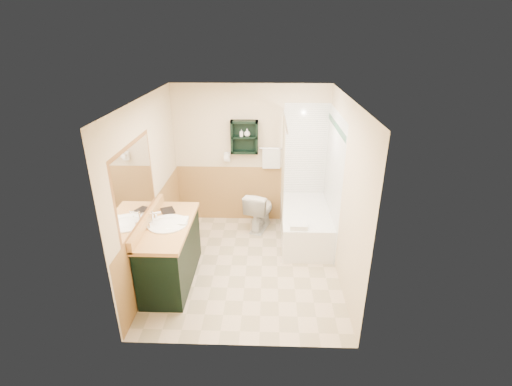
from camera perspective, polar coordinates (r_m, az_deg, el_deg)
The scene contains 25 objects.
floor at distance 5.54m, azimuth -1.47°, elevation -11.09°, with size 3.00×3.00×0.00m, color #CCB595.
back_wall at distance 6.37m, azimuth -0.79°, elevation 5.82°, with size 2.60×0.04×2.40m, color beige.
left_wall at distance 5.20m, azimuth -16.30°, elevation 0.57°, with size 0.04×3.00×2.40m, color beige.
right_wall at distance 5.05m, azimuth 13.52°, elevation 0.17°, with size 0.04×3.00×2.40m, color beige.
ceiling at distance 4.60m, azimuth -1.79°, elevation 14.46°, with size 2.60×3.00×0.04m, color white.
wainscot_left at distance 5.49m, azimuth -15.12°, elevation -6.17°, with size 2.98×2.98×1.00m, color #AE7D46, non-canonical shape.
wainscot_back at distance 6.59m, azimuth -0.77°, elevation -0.08°, with size 2.58×2.58×1.00m, color #AE7D46, non-canonical shape.
mirror_frame at distance 4.59m, azimuth -18.11°, elevation 1.29°, with size 1.30×1.30×1.00m, color brown, non-canonical shape.
mirror_glass at distance 4.59m, azimuth -18.05°, elevation 1.29°, with size 1.20×1.20×0.90m, color white, non-canonical shape.
tile_right at distance 5.78m, azimuth 11.65°, elevation 1.79°, with size 1.50×1.50×2.10m, color white, non-canonical shape.
tile_back at distance 6.41m, azimuth 8.41°, elevation 4.26°, with size 0.95×0.95×2.10m, color white, non-canonical shape.
tile_accent at distance 5.52m, azimuth 12.27°, elevation 10.00°, with size 1.50×1.50×0.10m, color #14482E, non-canonical shape.
wall_shelf at distance 6.17m, azimuth -1.80°, elevation 8.59°, with size 0.45×0.15×0.55m, color black.
hair_dryer at distance 6.32m, azimuth -4.47°, elevation 5.59°, with size 0.10×0.24×0.18m, color white, non-canonical shape.
towel_bar at distance 6.25m, azimuth 2.40°, elevation 6.89°, with size 0.40×0.06×0.40m, color white, non-canonical shape.
curtain_rod at distance 5.42m, azimuth 4.49°, elevation 11.29°, with size 0.03×0.03×1.60m, color silver.
shower_curtain at distance 5.82m, azimuth 4.16°, elevation 3.48°, with size 1.05×1.05×1.70m, color beige, non-canonical shape.
vanity at distance 5.15m, azimuth -13.01°, elevation -8.93°, with size 0.59×1.36×0.86m, color black.
bathtub at distance 6.12m, azimuth 7.66°, elevation -4.70°, with size 0.80×1.50×0.53m, color white.
toilet at distance 6.35m, azimuth 0.58°, elevation -2.63°, with size 0.39×0.69×0.68m, color white.
counter_towel at distance 4.95m, azimuth -12.21°, elevation -4.25°, with size 0.30×0.23×0.04m, color white.
vanity_book at distance 5.21m, azimuth -14.45°, elevation -1.82°, with size 0.17×0.02×0.23m, color black.
tub_towel at distance 5.43m, azimuth 6.56°, elevation -4.99°, with size 0.25×0.21×0.07m, color white.
soap_bottle_a at distance 6.15m, azimuth -2.26°, elevation 8.95°, with size 0.05×0.11×0.05m, color white.
soap_bottle_b at distance 6.14m, azimuth -1.38°, elevation 9.15°, with size 0.10×0.13×0.10m, color white.
Camera 1 is at (0.29, -4.53, 3.16)m, focal length 26.00 mm.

